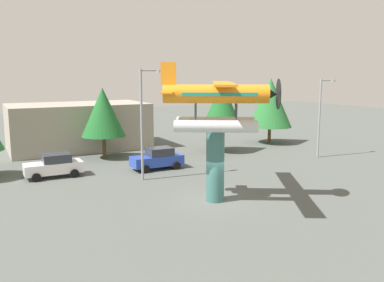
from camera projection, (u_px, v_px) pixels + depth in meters
ground_plane at (215, 201)px, 25.06m from camera, size 140.00×140.00×0.00m
display_pedestal at (215, 166)px, 24.70m from camera, size 1.10×1.10×4.37m
floatplane_monument at (218, 102)px, 24.08m from camera, size 7.04×9.52×4.00m
car_near_white at (54, 166)px, 30.70m from camera, size 4.20×2.02×1.76m
car_mid_blue at (158, 158)px, 33.30m from camera, size 4.20×2.02×1.76m
streetlight_primary at (144, 117)px, 29.32m from camera, size 1.84×0.28×8.04m
streetlight_secondary at (321, 112)px, 37.61m from camera, size 1.84×0.28×7.22m
storefront_building at (78, 126)px, 42.34m from camera, size 13.65×7.69×4.69m
tree_east at (103, 112)px, 37.18m from camera, size 4.00×4.00×6.49m
tree_center_back at (222, 106)px, 40.29m from camera, size 4.18×4.18×6.94m
tree_far_east at (270, 103)px, 45.42m from camera, size 4.86×4.86×7.26m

